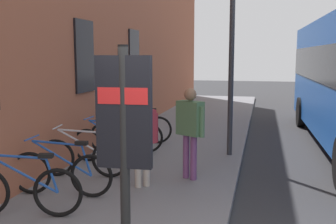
{
  "coord_description": "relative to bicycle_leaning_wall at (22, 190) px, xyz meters",
  "views": [
    {
      "loc": [
        -2.76,
        -0.42,
        2.42
      ],
      "look_at": [
        3.21,
        1.01,
        1.54
      ],
      "focal_mm": 42.52,
      "sensor_mm": 36.0,
      "label": 1
    }
  ],
  "objects": [
    {
      "name": "bicycle_by_door",
      "position": [
        0.91,
        -0.12,
        0.0
      ],
      "size": [
        0.48,
        1.77,
        0.97
      ],
      "color": "black",
      "rests_on": "sidewalk_pavement"
    },
    {
      "name": "pedestrian_by_facade",
      "position": [
        2.31,
        -2.01,
        0.65
      ],
      "size": [
        0.45,
        0.58,
        1.71
      ],
      "color": "#723F72",
      "rests_on": "sidewalk_pavement"
    },
    {
      "name": "bicycle_leaning_wall",
      "position": [
        0.0,
        0.0,
        0.0
      ],
      "size": [
        0.54,
        1.75,
        0.97
      ],
      "color": "black",
      "rests_on": "sidewalk_pavement"
    },
    {
      "name": "bicycle_far_end",
      "position": [
        3.96,
        -0.18,
        0.0
      ],
      "size": [
        0.55,
        1.74,
        0.97
      ],
      "color": "black",
      "rests_on": "sidewalk_pavement"
    },
    {
      "name": "pedestrian_crossing_street",
      "position": [
        1.66,
        -1.28,
        0.58
      ],
      "size": [
        0.46,
        0.5,
        1.59
      ],
      "color": "#B2A599",
      "rests_on": "sidewalk_pavement"
    },
    {
      "name": "bicycle_mid_rack",
      "position": [
        4.96,
        -0.16,
        0.0
      ],
      "size": [
        0.66,
        1.71,
        0.97
      ],
      "color": "black",
      "rests_on": "sidewalk_pavement"
    },
    {
      "name": "bicycle_beside_lamp",
      "position": [
        1.96,
        -0.02,
        0.0
      ],
      "size": [
        0.48,
        1.76,
        0.97
      ],
      "color": "black",
      "rests_on": "sidewalk_pavement"
    },
    {
      "name": "ground",
      "position": [
        3.94,
        -3.88,
        -0.51
      ],
      "size": [
        60.0,
        60.0,
        0.0
      ],
      "primitive_type": "plane",
      "color": "#2D2D30"
    },
    {
      "name": "bicycle_nearest_sign",
      "position": [
        3.02,
        -0.15,
        0.0
      ],
      "size": [
        0.48,
        1.77,
        0.97
      ],
      "color": "black",
      "rests_on": "sidewalk_pavement"
    },
    {
      "name": "transit_info_sign",
      "position": [
        -1.22,
        -2.0,
        1.21
      ],
      "size": [
        0.12,
        0.55,
        2.4
      ],
      "color": "black",
      "rests_on": "sidewalk_pavement"
    },
    {
      "name": "street_lamp",
      "position": [
        4.33,
        -2.58,
        2.51
      ],
      "size": [
        0.28,
        0.28,
        4.86
      ],
      "color": "#333338",
      "rests_on": "sidewalk_pavement"
    },
    {
      "name": "sidewalk_pavement",
      "position": [
        5.94,
        -1.13,
        -0.45
      ],
      "size": [
        24.0,
        3.5,
        0.12
      ],
      "primitive_type": "cube",
      "color": "slate",
      "rests_on": "ground"
    }
  ]
}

